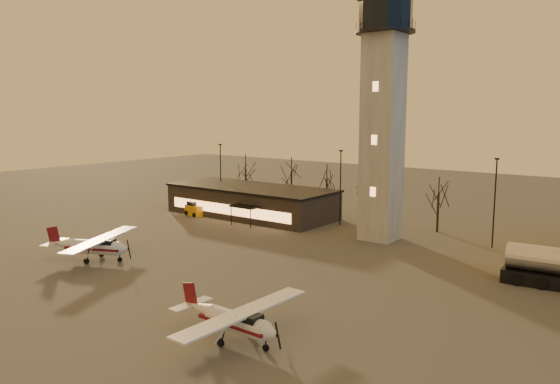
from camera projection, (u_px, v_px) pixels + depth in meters
name	position (u px, v px, depth m)	size (l,w,h in m)	color
ground	(199.00, 311.00, 42.07)	(220.00, 220.00, 0.00)	#3B3936
control_tower	(383.00, 102.00, 63.19)	(6.80, 6.80, 32.60)	gray
terminal	(251.00, 201.00, 80.09)	(25.40, 12.20, 4.30)	black
light_poles	(388.00, 194.00, 65.29)	(58.50, 12.25, 10.14)	black
tree_row	(325.00, 175.00, 80.16)	(37.20, 9.20, 8.80)	black
cessna_front	(239.00, 326.00, 36.28)	(9.24, 11.68, 3.23)	silver
cessna_rear	(98.00, 250.00, 56.03)	(9.94, 11.91, 3.42)	silver
service_cart	(195.00, 210.00, 80.37)	(3.51, 2.59, 2.04)	orange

